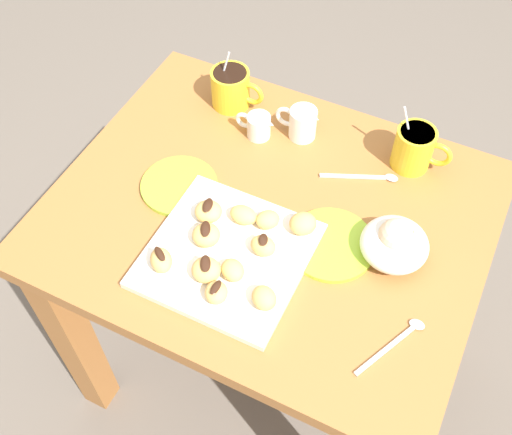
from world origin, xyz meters
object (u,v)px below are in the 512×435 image
coffee_mug_yellow_right (415,147)px  beignet_8 (161,260)px  beignet_5 (208,211)px  beignet_9 (303,224)px  beignet_4 (264,298)px  beignet_2 (243,215)px  beignet_1 (206,235)px  beignet_7 (233,270)px  coffee_mug_yellow_left (231,87)px  pastry_plate_square (228,255)px  beignet_0 (263,246)px  beignet_3 (206,270)px  cream_pitcher_white (302,122)px  saucer_lime_left (331,244)px  beignet_10 (268,220)px  ice_cream_bowl (395,243)px  beignet_6 (216,293)px  saucer_lime_right (179,186)px  dining_table (268,254)px  chocolate_sauce_pitcher (258,125)px

coffee_mug_yellow_right → beignet_8: size_ratio=2.76×
beignet_5 → beignet_9: (0.18, 0.05, 0.00)m
beignet_4 → beignet_9: bearing=91.1°
beignet_8 → beignet_4: bearing=3.6°
beignet_2 → beignet_8: size_ratio=1.06×
beignet_1 → beignet_7: size_ratio=1.11×
coffee_mug_yellow_left → beignet_4: (0.30, -0.45, -0.01)m
pastry_plate_square → beignet_8: beignet_8 is taller
pastry_plate_square → beignet_0: bearing=29.0°
coffee_mug_yellow_left → beignet_1: bearing=-69.4°
beignet_4 → beignet_3: bearing=177.3°
beignet_4 → beignet_7: (-0.08, 0.03, -0.00)m
cream_pitcher_white → saucer_lime_left: 0.30m
beignet_1 → beignet_10: size_ratio=1.13×
beignet_4 → beignet_8: 0.20m
saucer_lime_left → beignet_3: (-0.18, -0.17, 0.03)m
beignet_5 → beignet_7: size_ratio=1.11×
beignet_1 → beignet_5: same height
coffee_mug_yellow_right → beignet_5: size_ratio=2.68×
cream_pitcher_white → beignet_9: size_ratio=1.97×
ice_cream_bowl → beignet_2: 0.29m
beignet_8 → beignet_6: bearing=-6.4°
saucer_lime_right → beignet_6: beignet_6 is taller
saucer_lime_right → beignet_2: beignet_2 is taller
coffee_mug_yellow_left → saucer_lime_left: size_ratio=0.81×
dining_table → beignet_10: 0.19m
ice_cream_bowl → beignet_3: ice_cream_bowl is taller
saucer_lime_right → beignet_7: bearing=-36.3°
saucer_lime_left → beignet_6: (-0.14, -0.21, 0.03)m
beignet_3 → beignet_8: size_ratio=1.04×
beignet_4 → beignet_7: beignet_4 is taller
beignet_2 → beignet_4: size_ratio=1.11×
beignet_8 → beignet_9: size_ratio=0.98×
beignet_1 → beignet_8: beignet_8 is taller
beignet_8 → beignet_10: 0.22m
cream_pitcher_white → ice_cream_bowl: ice_cream_bowl is taller
dining_table → beignet_3: (-0.03, -0.20, 0.19)m
beignet_0 → beignet_2: size_ratio=0.90×
ice_cream_bowl → beignet_8: size_ratio=2.48×
saucer_lime_right → dining_table: bearing=7.9°
ice_cream_bowl → beignet_2: size_ratio=2.33×
pastry_plate_square → beignet_1: bearing=171.4°
beignet_2 → beignet_3: bearing=-91.1°
beignet_6 → beignet_8: 0.12m
coffee_mug_yellow_left → beignet_7: 0.48m
pastry_plate_square → chocolate_sauce_pitcher: (-0.09, 0.32, 0.02)m
chocolate_sauce_pitcher → beignet_0: size_ratio=1.86×
pastry_plate_square → beignet_6: (0.03, -0.09, 0.02)m
dining_table → chocolate_sauce_pitcher: bearing=121.8°
cream_pitcher_white → beignet_6: cream_pitcher_white is taller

